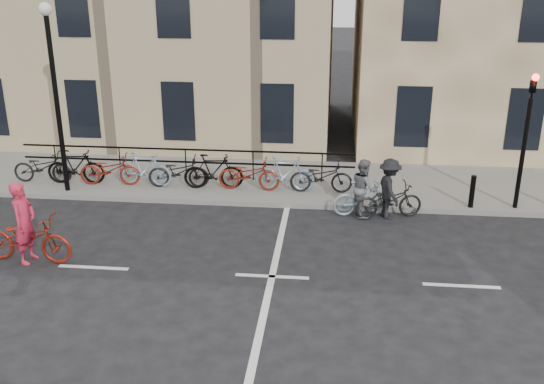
# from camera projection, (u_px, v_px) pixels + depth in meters

# --- Properties ---
(ground) EXTENTS (120.00, 120.00, 0.00)m
(ground) POSITION_uv_depth(u_px,v_px,m) (272.00, 277.00, 13.09)
(ground) COLOR black
(ground) RESTS_ON ground
(sidewalk) EXTENTS (46.00, 4.00, 0.15)m
(sidewalk) POSITION_uv_depth(u_px,v_px,m) (166.00, 178.00, 19.05)
(sidewalk) COLOR slate
(sidewalk) RESTS_ON ground
(traffic_light) EXTENTS (0.18, 0.30, 3.90)m
(traffic_light) POSITION_uv_depth(u_px,v_px,m) (527.00, 125.00, 15.68)
(traffic_light) COLOR black
(traffic_light) RESTS_ON sidewalk
(lamp_post) EXTENTS (0.36, 0.36, 5.28)m
(lamp_post) POSITION_uv_depth(u_px,v_px,m) (54.00, 76.00, 16.62)
(lamp_post) COLOR black
(lamp_post) RESTS_ON sidewalk
(bollard_east) EXTENTS (0.14, 0.14, 0.90)m
(bollard_east) POSITION_uv_depth(u_px,v_px,m) (472.00, 191.00, 16.35)
(bollard_east) COLOR black
(bollard_east) RESTS_ON sidewalk
(parked_bikes) EXTENTS (10.40, 1.23, 1.05)m
(parked_bikes) POSITION_uv_depth(u_px,v_px,m) (179.00, 171.00, 17.89)
(parked_bikes) COLOR black
(parked_bikes) RESTS_ON sidewalk
(cyclist_pink) EXTENTS (2.15, 0.85, 1.89)m
(cyclist_pink) POSITION_uv_depth(u_px,v_px,m) (26.00, 235.00, 13.57)
(cyclist_pink) COLOR maroon
(cyclist_pink) RESTS_ON ground
(cyclist_grey) EXTENTS (1.69, 0.88, 1.57)m
(cyclist_grey) POSITION_uv_depth(u_px,v_px,m) (363.00, 193.00, 16.13)
(cyclist_grey) COLOR #849CAD
(cyclist_grey) RESTS_ON ground
(cyclist_dark) EXTENTS (1.93, 1.18, 1.63)m
(cyclist_dark) POSITION_uv_depth(u_px,v_px,m) (389.00, 195.00, 15.98)
(cyclist_dark) COLOR black
(cyclist_dark) RESTS_ON ground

